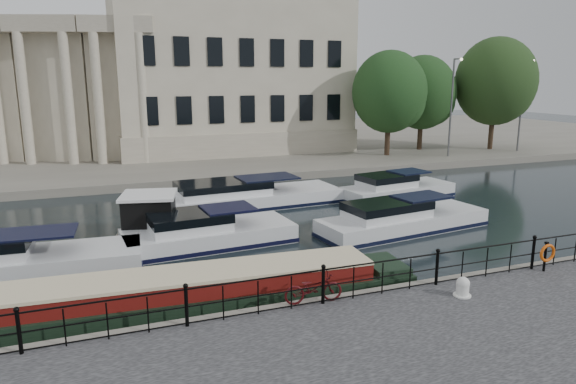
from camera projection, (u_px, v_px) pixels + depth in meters
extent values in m
plane|color=black|center=(295.00, 292.00, 17.34)|extent=(160.00, 160.00, 0.00)
cube|color=#6B665B|center=(157.00, 145.00, 52.89)|extent=(120.00, 42.00, 0.55)
cylinder|color=black|center=(19.00, 333.00, 12.29)|extent=(0.10, 0.10, 1.10)
sphere|color=black|center=(16.00, 310.00, 12.16)|extent=(0.14, 0.14, 0.14)
cylinder|color=black|center=(186.00, 307.00, 13.66)|extent=(0.10, 0.10, 1.10)
sphere|color=black|center=(185.00, 286.00, 13.53)|extent=(0.14, 0.14, 0.14)
cylinder|color=black|center=(323.00, 286.00, 15.04)|extent=(0.10, 0.10, 1.10)
sphere|color=black|center=(323.00, 267.00, 14.91)|extent=(0.14, 0.14, 0.14)
cylinder|color=black|center=(437.00, 268.00, 16.42)|extent=(0.10, 0.10, 1.10)
sphere|color=black|center=(438.00, 251.00, 16.29)|extent=(0.14, 0.14, 0.14)
cylinder|color=black|center=(533.00, 254.00, 17.80)|extent=(0.10, 0.10, 1.10)
sphere|color=black|center=(535.00, 237.00, 17.67)|extent=(0.14, 0.14, 0.14)
cylinder|color=black|center=(323.00, 270.00, 14.93)|extent=(24.00, 0.05, 0.05)
cylinder|color=black|center=(323.00, 286.00, 15.04)|extent=(24.00, 0.04, 0.04)
cylinder|color=black|center=(323.00, 301.00, 15.14)|extent=(24.00, 0.04, 0.04)
cube|color=#ADA38C|center=(226.00, 72.00, 47.89)|extent=(20.00, 14.00, 14.00)
cube|color=#9E937F|center=(228.00, 136.00, 49.20)|extent=(20.30, 14.30, 2.00)
cube|color=#ADA38C|center=(126.00, 91.00, 41.37)|extent=(5.73, 4.06, 11.00)
cube|color=#9E937F|center=(117.00, 25.00, 38.37)|extent=(5.62, 2.73, 1.20)
cylinder|color=#ADA38C|center=(143.00, 99.00, 39.25)|extent=(0.70, 0.70, 9.80)
cylinder|color=#ADA38C|center=(98.00, 100.00, 38.79)|extent=(0.70, 0.70, 9.80)
cube|color=#ADA38C|center=(60.00, 91.00, 40.96)|extent=(5.90, 4.56, 11.00)
cube|color=#9E937F|center=(42.00, 24.00, 37.94)|extent=(5.62, 3.30, 1.20)
cylinder|color=#ADA38C|center=(68.00, 100.00, 38.62)|extent=(0.70, 0.70, 9.80)
cylinder|color=#ADA38C|center=(24.00, 100.00, 38.55)|extent=(0.70, 0.70, 9.80)
cylinder|color=#59595B|center=(451.00, 109.00, 42.64)|extent=(0.16, 0.16, 8.00)
sphere|color=#FFF2CC|center=(461.00, 59.00, 41.01)|extent=(0.24, 0.24, 0.24)
cylinder|color=#59595B|center=(521.00, 106.00, 45.86)|extent=(0.16, 0.16, 8.00)
sphere|color=#FFF2CC|center=(533.00, 61.00, 44.22)|extent=(0.24, 0.24, 0.24)
imported|color=#410B0E|center=(313.00, 288.00, 15.11)|extent=(1.82, 0.79, 0.93)
cylinder|color=silver|center=(462.00, 290.00, 15.64)|extent=(0.39, 0.39, 0.40)
sphere|color=silver|center=(463.00, 283.00, 15.60)|extent=(0.40, 0.40, 0.40)
cylinder|color=silver|center=(462.00, 295.00, 15.68)|extent=(0.54, 0.54, 0.04)
cylinder|color=black|center=(545.00, 257.00, 17.58)|extent=(0.09, 0.09, 1.02)
cube|color=black|center=(547.00, 243.00, 17.47)|extent=(0.10, 0.10, 0.07)
torus|color=#D8500B|center=(548.00, 253.00, 17.47)|extent=(0.65, 0.10, 0.65)
cube|color=black|center=(180.00, 307.00, 15.98)|extent=(15.56, 2.96, 0.93)
cube|color=#5C100D|center=(179.00, 287.00, 15.84)|extent=(12.46, 2.47, 0.72)
cube|color=beige|center=(179.00, 275.00, 15.75)|extent=(12.46, 2.53, 0.10)
cube|color=#6B665B|center=(151.00, 239.00, 22.85)|extent=(3.67, 3.28, 0.26)
cube|color=black|center=(150.00, 216.00, 22.62)|extent=(2.53, 2.53, 1.89)
cube|color=white|center=(148.00, 195.00, 22.41)|extent=(2.78, 2.78, 0.13)
cube|color=silver|center=(2.00, 272.00, 18.59)|extent=(9.91, 3.25, 1.20)
cube|color=black|center=(2.00, 274.00, 18.61)|extent=(10.01, 3.28, 0.18)
cube|color=black|center=(33.00, 233.00, 18.63)|extent=(3.04, 2.02, 0.08)
cube|color=silver|center=(210.00, 240.00, 22.18)|extent=(7.41, 3.26, 1.20)
cube|color=black|center=(210.00, 242.00, 22.20)|extent=(7.48, 3.29, 0.18)
cube|color=silver|center=(189.00, 224.00, 21.64)|extent=(3.41, 2.47, 0.90)
cube|color=black|center=(228.00, 208.00, 22.25)|extent=(2.30, 2.06, 0.08)
cube|color=silver|center=(403.00, 227.00, 24.21)|extent=(8.75, 3.53, 1.20)
cube|color=black|center=(403.00, 228.00, 24.23)|extent=(8.84, 3.57, 0.18)
cube|color=silver|center=(387.00, 212.00, 23.56)|extent=(4.06, 2.49, 0.90)
cube|color=black|center=(421.00, 196.00, 24.39)|extent=(2.75, 2.04, 0.08)
cube|color=white|center=(246.00, 203.00, 28.85)|extent=(11.02, 3.81, 1.20)
cube|color=black|center=(246.00, 204.00, 28.86)|extent=(11.13, 3.85, 0.18)
cube|color=white|center=(223.00, 190.00, 28.14)|extent=(5.03, 2.89, 0.90)
cube|color=black|center=(267.00, 177.00, 29.07)|extent=(3.38, 2.41, 0.08)
cube|color=silver|center=(397.00, 195.00, 30.75)|extent=(7.28, 3.45, 1.20)
cube|color=black|center=(397.00, 196.00, 30.77)|extent=(7.36, 3.48, 0.18)
cube|color=silver|center=(387.00, 182.00, 30.17)|extent=(3.41, 2.46, 0.90)
cube|color=black|center=(409.00, 172.00, 30.85)|extent=(2.33, 2.02, 0.08)
cylinder|color=black|center=(387.00, 138.00, 43.94)|extent=(0.44, 0.44, 2.88)
ellipsoid|color=#153812|center=(389.00, 92.00, 43.09)|extent=(6.26, 6.26, 6.92)
sphere|color=#153812|center=(398.00, 102.00, 43.11)|extent=(4.61, 4.61, 4.61)
cylinder|color=black|center=(420.00, 134.00, 47.42)|extent=(0.44, 0.44, 2.80)
ellipsoid|color=#153711|center=(422.00, 93.00, 46.59)|extent=(6.08, 6.08, 6.72)
sphere|color=#153711|center=(430.00, 102.00, 46.61)|extent=(4.48, 4.48, 4.48)
cylinder|color=black|center=(491.00, 131.00, 47.69)|extent=(0.44, 0.44, 3.33)
ellipsoid|color=#1C3711|center=(495.00, 81.00, 46.70)|extent=(7.23, 7.23, 7.99)
sphere|color=#1C3711|center=(503.00, 92.00, 46.75)|extent=(5.33, 5.33, 5.33)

